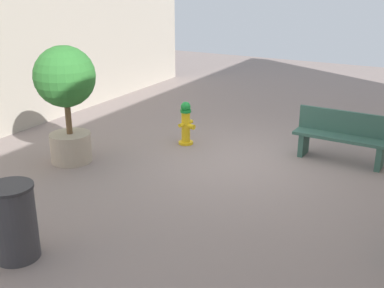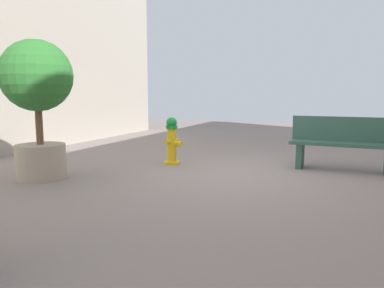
{
  "view_description": "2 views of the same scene",
  "coord_description": "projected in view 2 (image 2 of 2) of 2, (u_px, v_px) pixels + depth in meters",
  "views": [
    {
      "loc": [
        -3.23,
        7.88,
        3.37
      ],
      "look_at": [
        0.85,
        0.36,
        0.32
      ],
      "focal_mm": 44.47,
      "sensor_mm": 36.0,
      "label": 1
    },
    {
      "loc": [
        -1.58,
        6.05,
        1.36
      ],
      "look_at": [
        0.6,
        0.59,
        0.56
      ],
      "focal_mm": 34.48,
      "sensor_mm": 36.0,
      "label": 2
    }
  ],
  "objects": [
    {
      "name": "bench_near",
      "position": [
        343.0,
        142.0,
        6.54
      ],
      "size": [
        1.82,
        0.53,
        0.95
      ],
      "color": "#33594C",
      "rests_on": "ground_plane"
    },
    {
      "name": "ground_plane",
      "position": [
        237.0,
        173.0,
        6.33
      ],
      "size": [
        23.4,
        23.4,
        0.0
      ],
      "primitive_type": "plane",
      "color": "gray"
    },
    {
      "name": "fire_hydrant",
      "position": [
        172.0,
        141.0,
        7.13
      ],
      "size": [
        0.38,
        0.41,
        0.91
      ],
      "color": "gold",
      "rests_on": "ground_plane"
    },
    {
      "name": "planter_tree",
      "position": [
        37.0,
        93.0,
        5.78
      ],
      "size": [
        1.12,
        1.12,
        2.2
      ],
      "color": "tan",
      "rests_on": "ground_plane"
    }
  ]
}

